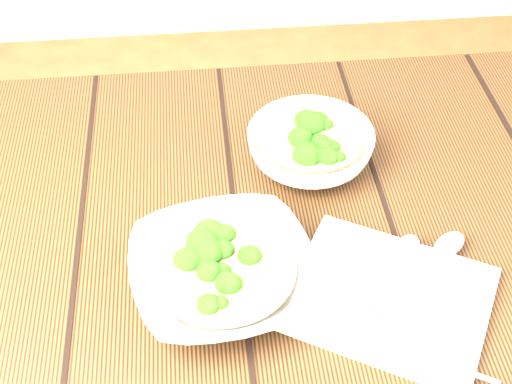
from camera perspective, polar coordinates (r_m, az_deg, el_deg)
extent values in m
cube|color=#392110|center=(0.91, -0.10, -5.37)|extent=(1.20, 0.80, 0.04)
cube|color=#392110|center=(1.53, 19.11, -3.04)|extent=(0.07, 0.07, 0.71)
imported|color=silver|center=(0.83, -2.64, -6.64)|extent=(0.24, 0.24, 0.05)
cylinder|color=olive|center=(0.82, -2.68, -5.94)|extent=(0.17, 0.17, 0.00)
ellipsoid|color=#307019|center=(0.82, -1.30, -5.24)|extent=(0.03, 0.03, 0.03)
ellipsoid|color=#307019|center=(0.84, -1.52, -4.03)|extent=(0.03, 0.03, 0.03)
ellipsoid|color=#307019|center=(0.85, -3.33, -3.18)|extent=(0.03, 0.03, 0.03)
ellipsoid|color=#307019|center=(0.83, -4.06, -4.86)|extent=(0.03, 0.03, 0.03)
ellipsoid|color=#307019|center=(0.82, -5.48, -5.76)|extent=(0.03, 0.03, 0.03)
ellipsoid|color=#307019|center=(0.80, -5.63, -7.66)|extent=(0.03, 0.03, 0.03)
ellipsoid|color=#307019|center=(0.80, -3.03, -7.28)|extent=(0.03, 0.03, 0.03)
ellipsoid|color=#307019|center=(0.79, -1.05, -7.70)|extent=(0.03, 0.03, 0.03)
ellipsoid|color=#307019|center=(0.80, 1.23, -6.60)|extent=(0.03, 0.03, 0.03)
imported|color=silver|center=(0.99, 4.35, 3.51)|extent=(0.23, 0.23, 0.05)
cylinder|color=olive|center=(0.98, 4.40, 4.28)|extent=(0.14, 0.14, 0.00)
ellipsoid|color=#307019|center=(0.98, 5.33, 4.77)|extent=(0.03, 0.03, 0.02)
ellipsoid|color=#307019|center=(1.00, 5.10, 5.46)|extent=(0.03, 0.03, 0.02)
ellipsoid|color=#307019|center=(1.01, 3.77, 5.96)|extent=(0.03, 0.03, 0.02)
ellipsoid|color=#307019|center=(0.99, 3.41, 4.99)|extent=(0.03, 0.03, 0.02)
ellipsoid|color=#307019|center=(0.97, 2.51, 4.47)|extent=(0.03, 0.03, 0.02)
ellipsoid|color=#307019|center=(0.95, 2.58, 3.38)|extent=(0.03, 0.03, 0.02)
ellipsoid|color=#307019|center=(0.96, 4.32, 3.60)|extent=(0.03, 0.03, 0.02)
ellipsoid|color=#307019|center=(0.96, 5.69, 3.36)|extent=(0.03, 0.03, 0.02)
ellipsoid|color=#307019|center=(0.97, 7.15, 3.98)|extent=(0.03, 0.03, 0.02)
torus|color=black|center=(0.90, -2.93, -3.00)|extent=(0.12, 0.12, 0.02)
cube|color=beige|center=(0.85, 10.58, -8.34)|extent=(0.28, 0.27, 0.01)
cylinder|color=#B2AB9D|center=(0.84, 9.74, -8.31)|extent=(0.09, 0.12, 0.01)
ellipsoid|color=#B2AB9D|center=(0.89, 11.92, -4.47)|extent=(0.06, 0.06, 0.01)
cylinder|color=#B2AB9D|center=(0.85, 12.14, -7.24)|extent=(0.11, 0.10, 0.01)
ellipsoid|color=#B2AB9D|center=(0.91, 15.18, -4.06)|extent=(0.06, 0.06, 0.01)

